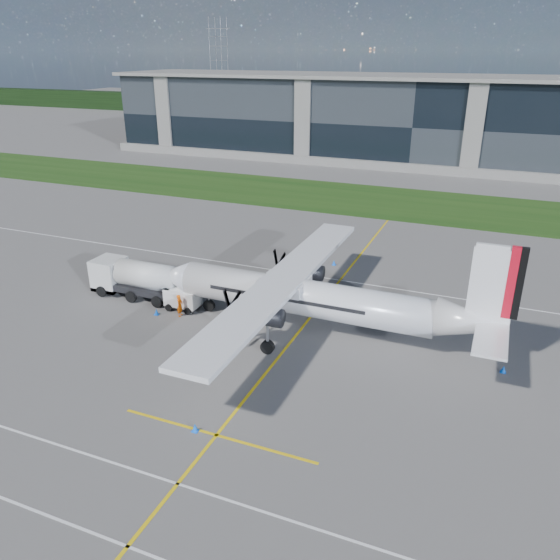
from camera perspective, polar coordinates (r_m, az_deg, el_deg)
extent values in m
plane|color=#5F5C5A|center=(71.97, 9.02, 6.65)|extent=(400.00, 400.00, 0.00)
cube|color=#183A10|center=(79.51, 10.44, 8.12)|extent=(400.00, 18.00, 0.04)
cube|color=black|center=(109.23, 14.57, 15.75)|extent=(120.00, 20.00, 15.00)
cube|color=black|center=(168.97, 17.69, 16.18)|extent=(400.00, 6.00, 6.00)
cube|color=yellow|center=(44.17, 3.32, -3.76)|extent=(0.20, 70.00, 0.01)
cube|color=white|center=(28.58, -20.84, -22.84)|extent=(90.00, 0.15, 0.01)
imported|color=#F25907|center=(44.39, -10.44, -2.47)|extent=(0.73, 0.94, 2.12)
cone|color=blue|center=(47.91, -12.32, -1.74)|extent=(0.36, 0.36, 0.50)
cone|color=blue|center=(54.63, 5.66, 1.82)|extent=(0.36, 0.36, 0.50)
cone|color=blue|center=(48.09, -9.45, -1.41)|extent=(0.36, 0.36, 0.50)
cone|color=blue|center=(39.60, 22.31, -8.60)|extent=(0.36, 0.36, 0.50)
cone|color=blue|center=(45.32, -12.78, -3.26)|extent=(0.36, 0.36, 0.50)
cone|color=blue|center=(32.07, -8.87, -14.98)|extent=(0.36, 0.36, 0.50)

